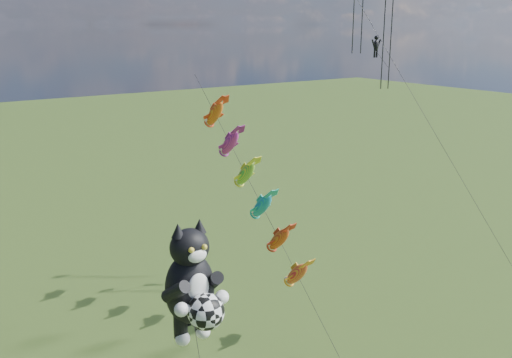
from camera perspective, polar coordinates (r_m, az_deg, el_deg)
cat_kite_rig at (r=25.92m, az=-6.33°, el=-10.46°), size 2.66×4.20×12.34m
fish_windsock_rig at (r=39.15m, az=-0.20°, el=-1.11°), size 1.86×15.91×17.08m
parafoil_rig at (r=43.58m, az=12.35°, el=14.18°), size 4.06×17.19×26.96m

